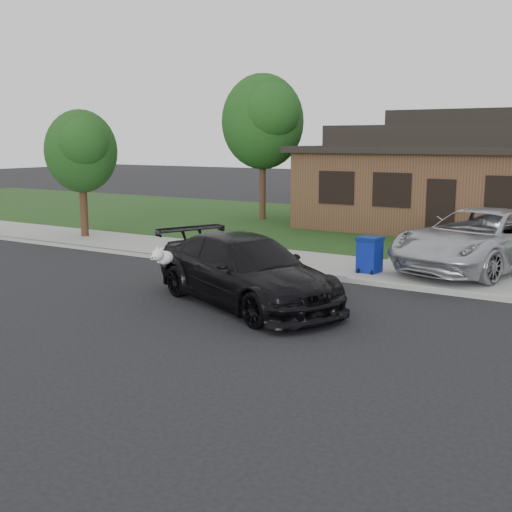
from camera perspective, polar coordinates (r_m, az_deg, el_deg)
The scene contains 11 objects.
ground at distance 15.83m, azimuth -9.75°, elevation -3.12°, with size 120.00×120.00×0.00m, color black.
sidewalk at distance 19.76m, azimuth -0.18°, elevation -0.12°, with size 60.00×3.00×0.12m, color gray.
curb at distance 18.52m, azimuth -2.62°, elevation -0.83°, with size 60.00×0.12×0.12m, color gray.
lawn at distance 26.81m, azimuth 8.86°, elevation 2.53°, with size 60.00×13.00×0.13m, color #193814.
driveway at distance 22.22m, azimuth 20.19°, elevation 0.44°, with size 4.50×13.00×0.14m, color gray.
sedan at distance 14.25m, azimuth -0.92°, elevation -1.30°, with size 5.71×4.06×1.54m.
minivan at distance 18.50m, azimuth 19.37°, elevation 1.41°, with size 2.73×5.92×1.64m, color #AEB0B5.
recycling_bin at distance 17.36m, azimuth 10.06°, elevation 0.12°, with size 0.64×0.66×0.97m.
house at distance 27.28m, azimuth 18.46°, elevation 6.63°, with size 12.60×8.60×4.65m.
tree_0 at distance 28.42m, azimuth 0.76°, elevation 12.01°, with size 3.78×3.60×6.34m.
tree_2 at distance 24.22m, azimuth -15.25°, elevation 9.08°, with size 2.73×2.60×4.59m.
Camera 1 is at (10.22, -11.53, 3.64)m, focal length 45.00 mm.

